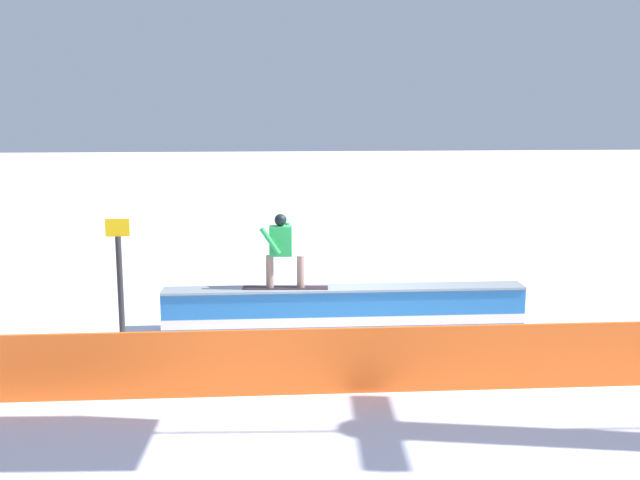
{
  "coord_description": "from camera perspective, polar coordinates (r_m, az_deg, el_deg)",
  "views": [
    {
      "loc": [
        1.6,
        12.92,
        3.94
      ],
      "look_at": [
        0.54,
        0.99,
        1.83
      ],
      "focal_mm": 41.09,
      "sensor_mm": 36.0,
      "label": 1
    }
  ],
  "objects": [
    {
      "name": "trail_marker",
      "position": [
        12.86,
        -15.32,
        -2.87
      ],
      "size": [
        0.4,
        0.1,
        2.17
      ],
      "color": "#262628",
      "rests_on": "ground_plane"
    },
    {
      "name": "safety_fence",
      "position": [
        10.49,
        4.05,
        -9.31
      ],
      "size": [
        12.21,
        0.27,
        0.96
      ],
      "primitive_type": "cube",
      "rotation": [
        0.0,
        0.0,
        -0.02
      ],
      "color": "orange",
      "rests_on": "ground_plane"
    },
    {
      "name": "ground_plane",
      "position": [
        13.6,
        1.93,
        -6.85
      ],
      "size": [
        120.0,
        120.0,
        0.0
      ],
      "primitive_type": "plane",
      "color": "white"
    },
    {
      "name": "snowboarder",
      "position": [
        13.18,
        -2.99,
        -0.67
      ],
      "size": [
        1.56,
        0.42,
        1.36
      ],
      "color": "#2B1A24",
      "rests_on": "grind_box"
    },
    {
      "name": "grind_box",
      "position": [
        13.51,
        1.93,
        -5.42
      ],
      "size": [
        6.64,
        0.66,
        0.77
      ],
      "color": "blue",
      "rests_on": "ground_plane"
    }
  ]
}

